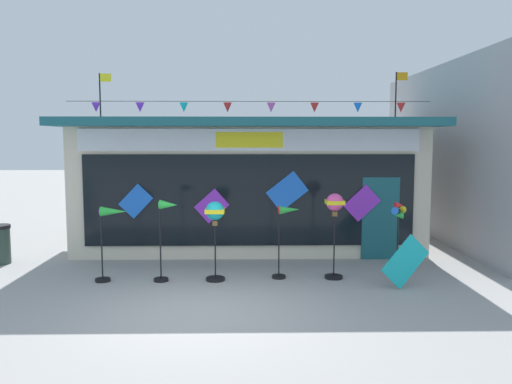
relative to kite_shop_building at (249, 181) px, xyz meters
The scene contains 9 objects.
ground_plane 6.37m from the kite_shop_building, 97.91° to the right, with size 80.00×80.00×0.00m, color #9E9B99.
kite_shop_building is the anchor object (origin of this frame).
wind_spinner_far_left 5.09m from the kite_shop_building, 124.29° to the right, with size 0.69×0.31×1.55m.
wind_spinner_left 4.56m from the kite_shop_building, 112.39° to the right, with size 0.53×0.30×1.68m.
wind_spinner_center_left 4.23m from the kite_shop_building, 99.87° to the right, with size 0.40×0.40×1.65m.
wind_spinner_center_right 4.12m from the kite_shop_building, 79.47° to the right, with size 0.60×0.29×1.53m.
wind_spinner_right 4.41m from the kite_shop_building, 66.49° to the right, with size 0.38×0.38×1.79m.
wind_spinner_far_right 5.05m from the kite_shop_building, 51.18° to the right, with size 0.37×0.32×1.61m.
display_kite_on_ground 5.74m from the kite_shop_building, 57.14° to the right, with size 0.54×0.03×0.97m, color #19B7BC.
Camera 1 is at (0.76, -8.52, 2.92)m, focal length 36.21 mm.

